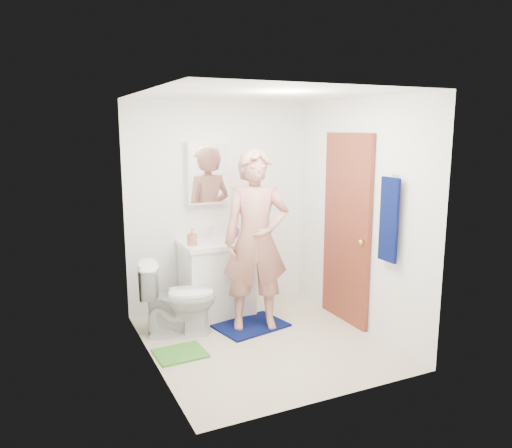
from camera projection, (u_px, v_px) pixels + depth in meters
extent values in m
cube|color=beige|center=(263.00, 342.00, 4.99)|extent=(2.20, 2.40, 0.02)
cube|color=white|center=(264.00, 93.00, 4.54)|extent=(2.20, 2.40, 0.02)
cube|color=white|center=(219.00, 206.00, 5.84)|extent=(2.20, 0.02, 2.40)
cube|color=white|center=(335.00, 251.00, 3.69)|extent=(2.20, 0.02, 2.40)
cube|color=white|center=(148.00, 234.00, 4.30)|extent=(0.02, 2.40, 2.40)
cube|color=white|center=(359.00, 215.00, 5.23)|extent=(0.02, 2.40, 2.40)
cube|color=white|center=(217.00, 280.00, 5.67)|extent=(0.75, 0.55, 0.80)
cube|color=white|center=(216.00, 243.00, 5.59)|extent=(0.79, 0.59, 0.05)
cylinder|color=white|center=(216.00, 242.00, 5.59)|extent=(0.40, 0.40, 0.03)
cylinder|color=silver|center=(210.00, 233.00, 5.73)|extent=(0.03, 0.03, 0.12)
cube|color=white|center=(208.00, 173.00, 5.64)|extent=(0.50, 0.12, 0.70)
cube|color=white|center=(210.00, 173.00, 5.59)|extent=(0.46, 0.01, 0.66)
cube|color=#964029|center=(346.00, 229.00, 5.37)|extent=(0.05, 0.80, 2.05)
sphere|color=gold|center=(361.00, 242.00, 5.09)|extent=(0.07, 0.07, 0.07)
cube|color=#07114A|center=(389.00, 220.00, 4.68)|extent=(0.03, 0.24, 0.80)
cylinder|color=silver|center=(395.00, 175.00, 4.61)|extent=(0.06, 0.02, 0.02)
imported|color=white|center=(178.00, 297.00, 5.11)|extent=(0.85, 0.62, 0.78)
cube|color=#07114A|center=(251.00, 326.00, 5.35)|extent=(0.81, 0.65, 0.02)
cube|color=#449230|center=(180.00, 353.00, 4.69)|extent=(0.47, 0.40, 0.02)
imported|color=#C2675A|center=(192.00, 237.00, 5.38)|extent=(0.10, 0.10, 0.18)
imported|color=#974598|center=(234.00, 233.00, 5.79)|extent=(0.17, 0.17, 0.10)
imported|color=#B37465|center=(256.00, 241.00, 5.14)|extent=(0.78, 0.63, 1.87)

